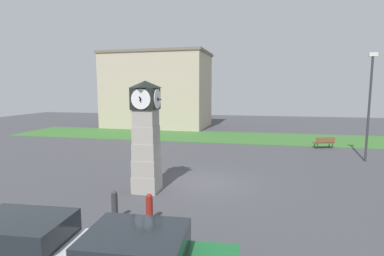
% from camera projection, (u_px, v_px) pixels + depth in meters
% --- Properties ---
extents(ground_plane, '(79.64, 79.64, 0.00)m').
position_uv_depth(ground_plane, '(206.00, 183.00, 14.91)').
color(ground_plane, '#424247').
extents(clock_tower, '(1.41, 1.40, 5.00)m').
position_uv_depth(clock_tower, '(146.00, 138.00, 13.37)').
color(clock_tower, '#9C978D').
rests_on(clock_tower, ground_plane).
extents(bollard_near_tower, '(0.24, 0.24, 1.03)m').
position_uv_depth(bollard_near_tower, '(149.00, 208.00, 10.43)').
color(bollard_near_tower, maroon).
rests_on(bollard_near_tower, ground_plane).
extents(bollard_mid_row, '(0.22, 0.22, 1.10)m').
position_uv_depth(bollard_mid_row, '(115.00, 206.00, 10.52)').
color(bollard_mid_row, '#333338').
rests_on(bollard_mid_row, ground_plane).
extents(car_near_tower, '(4.25, 2.09, 1.52)m').
position_uv_depth(car_near_tower, '(30.00, 248.00, 7.30)').
color(car_near_tower, silver).
rests_on(car_near_tower, ground_plane).
extents(bench, '(1.68, 1.07, 0.90)m').
position_uv_depth(bench, '(324.00, 142.00, 23.56)').
color(bench, brown).
rests_on(bench, ground_plane).
extents(street_lamp_near_road, '(0.50, 0.24, 6.89)m').
position_uv_depth(street_lamp_near_road, '(370.00, 100.00, 18.88)').
color(street_lamp_near_road, '#333338').
rests_on(street_lamp_near_road, ground_plane).
extents(warehouse_blue_far, '(12.89, 8.06, 9.10)m').
position_uv_depth(warehouse_blue_far, '(158.00, 90.00, 37.09)').
color(warehouse_blue_far, '#B7A88E').
rests_on(warehouse_blue_far, ground_plane).
extents(grass_verge_far, '(47.79, 7.18, 0.04)m').
position_uv_depth(grass_verge_far, '(250.00, 138.00, 28.67)').
color(grass_verge_far, '#386B2D').
rests_on(grass_verge_far, ground_plane).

